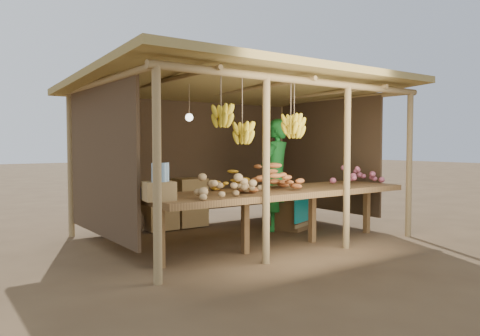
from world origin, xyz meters
TOP-DOWN VIEW (x-y plane):
  - ground at (0.00, 0.00)m, footprint 60.00×60.00m
  - stall_structure at (-0.08, 0.03)m, footprint 4.70×3.50m
  - counter at (0.00, -0.95)m, footprint 3.90×1.05m
  - potato_heap at (-1.09, -1.22)m, footprint 1.03×0.74m
  - sweet_potato_heap at (-0.20, -0.96)m, footprint 1.05×0.84m
  - onion_heap at (1.53, -0.98)m, footprint 0.89×0.55m
  - banana_pile at (-0.50, -0.52)m, footprint 0.70×0.58m
  - tomato_basin at (-1.83, -0.87)m, footprint 0.35×0.35m
  - bottle_box at (-1.90, -1.13)m, footprint 0.37×0.31m
  - vendor at (0.77, 0.08)m, footprint 0.78×0.64m
  - tarp_crate at (1.07, -0.00)m, footprint 0.77×0.72m
  - carton_stack at (-0.40, 1.16)m, footprint 1.09×0.44m
  - burlap_sacks at (-1.42, 1.20)m, footprint 0.72×0.38m

SIDE VIEW (x-z plane):
  - ground at x=0.00m, z-range 0.00..0.00m
  - burlap_sacks at x=-1.42m, z-range -0.03..0.47m
  - tarp_crate at x=1.07m, z-range -0.07..0.67m
  - carton_stack at x=-0.40m, z-range -0.05..0.76m
  - counter at x=0.00m, z-range 0.34..1.14m
  - tomato_basin at x=-1.83m, z-range 0.78..0.97m
  - vendor at x=0.77m, z-range 0.00..1.82m
  - bottle_box at x=-1.90m, z-range 0.75..1.17m
  - banana_pile at x=-0.50m, z-range 0.80..1.15m
  - sweet_potato_heap at x=-0.20m, z-range 0.80..1.16m
  - onion_heap at x=1.53m, z-range 0.80..1.16m
  - potato_heap at x=-1.09m, z-range 0.80..1.16m
  - stall_structure at x=-0.08m, z-range 0.70..3.13m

